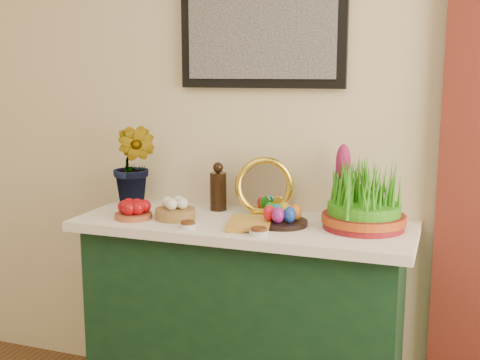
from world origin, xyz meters
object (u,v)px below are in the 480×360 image
Objects in this scene: sideboard at (244,325)px; wheatgrass_sabzeh at (364,199)px; hyacinth_green at (134,151)px; book at (228,222)px; mirror at (264,187)px.

sideboard is 3.94× the size of wheatgrass_sabzeh.
hyacinth_green reaches higher than book.
sideboard is at bearing -175.56° from wheatgrass_sabzeh.
book is at bearing -17.52° from hyacinth_green.
mirror is (0.63, 0.01, -0.13)m from hyacinth_green.
mirror is at bearing 168.52° from wheatgrass_sabzeh.
hyacinth_green is 1.51× the size of wheatgrass_sabzeh.
hyacinth_green is at bearing 175.53° from wheatgrass_sabzeh.
hyacinth_green is at bearing 168.17° from sideboard.
book reaches higher than sideboard.
hyacinth_green is 0.64m from mirror.
wheatgrass_sabzeh reaches higher than mirror.
hyacinth_green is (-0.58, 0.12, 0.71)m from sideboard.
sideboard is at bearing 59.44° from book.
mirror is (0.05, 0.13, 0.59)m from sideboard.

